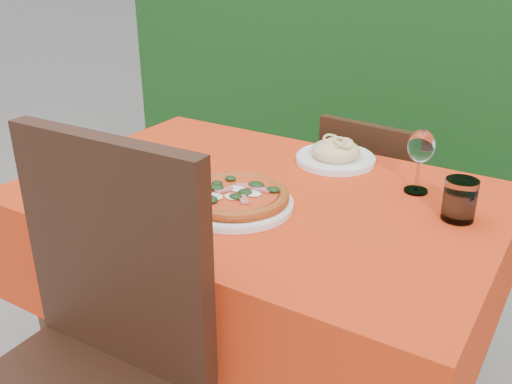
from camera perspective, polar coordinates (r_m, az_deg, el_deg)
The scene contains 9 objects.
hedge at distance 2.89m, azimuth 17.17°, elevation 13.97°, with size 3.20×0.55×1.78m.
dining_table at distance 1.61m, azimuth 0.33°, elevation -4.78°, with size 1.26×0.86×0.75m.
chair_near at distance 1.26m, azimuth -16.82°, elevation -15.69°, with size 0.48×0.48×1.04m.
chair_far at distance 2.14m, azimuth 11.65°, elevation -1.62°, with size 0.40×0.40×0.81m.
pizza_plate at distance 1.44m, azimuth -2.04°, elevation -0.63°, with size 0.29×0.29×0.06m.
pasta_plate at distance 1.75m, azimuth 7.96°, elevation 3.75°, with size 0.24×0.24×0.07m.
water_glass at distance 1.46m, azimuth 19.68°, elevation -0.94°, with size 0.08×0.08×0.10m.
wine_glass at distance 1.55m, azimuth 16.17°, elevation 4.17°, with size 0.07×0.07×0.18m.
fork at distance 1.64m, azimuth -10.77°, elevation 1.20°, with size 0.02×0.19×0.01m, color silver.
Camera 1 is at (0.74, -1.20, 1.38)m, focal length 40.00 mm.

